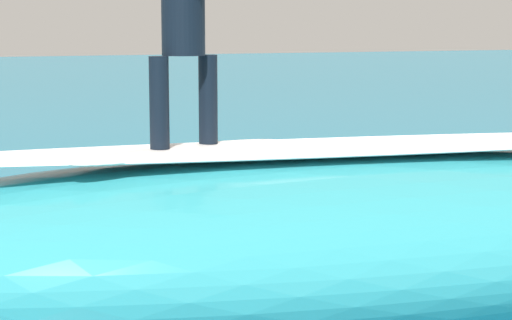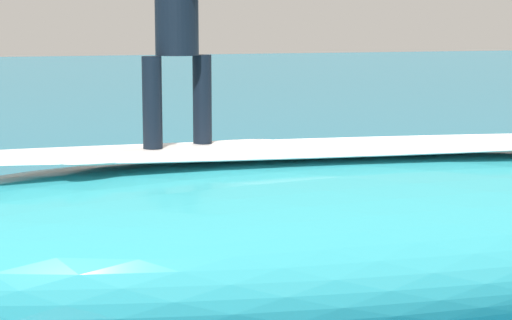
{
  "view_description": "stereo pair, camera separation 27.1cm",
  "coord_description": "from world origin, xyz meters",
  "px_view_note": "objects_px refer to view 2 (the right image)",
  "views": [
    {
      "loc": [
        3.93,
        8.67,
        2.6
      ],
      "look_at": [
        0.68,
        0.2,
        1.23
      ],
      "focal_mm": 64.92,
      "sensor_mm": 36.0,
      "label": 1
    },
    {
      "loc": [
        3.68,
        8.76,
        2.6
      ],
      "look_at": [
        0.68,
        0.2,
        1.23
      ],
      "focal_mm": 64.92,
      "sensor_mm": 36.0,
      "label": 2
    }
  ],
  "objects_px": {
    "surfboard_paddling": "(308,236)",
    "surfer_paddling": "(304,220)",
    "surfer_riding": "(177,29)",
    "surfboard_riding": "(178,151)"
  },
  "relations": [
    {
      "from": "surfer_paddling",
      "to": "surfboard_riding",
      "type": "bearing_deg",
      "value": -35.59
    },
    {
      "from": "surfboard_paddling",
      "to": "surfer_paddling",
      "type": "distance_m",
      "value": 0.21
    },
    {
      "from": "surfboard_paddling",
      "to": "surfer_paddling",
      "type": "xyz_separation_m",
      "value": [
        -0.0,
        -0.13,
        0.17
      ]
    },
    {
      "from": "surfboard_riding",
      "to": "surfboard_paddling",
      "type": "xyz_separation_m",
      "value": [
        -2.33,
        -2.89,
        -1.52
      ]
    },
    {
      "from": "surfboard_riding",
      "to": "surfer_riding",
      "type": "distance_m",
      "value": 0.97
    },
    {
      "from": "surfer_riding",
      "to": "surfer_paddling",
      "type": "bearing_deg",
      "value": -147.46
    },
    {
      "from": "surfer_riding",
      "to": "surfer_paddling",
      "type": "distance_m",
      "value": 4.47
    },
    {
      "from": "surfboard_riding",
      "to": "surfer_riding",
      "type": "bearing_deg",
      "value": 160.28
    },
    {
      "from": "surfboard_riding",
      "to": "surfer_paddling",
      "type": "distance_m",
      "value": 4.05
    },
    {
      "from": "surfer_paddling",
      "to": "surfer_riding",
      "type": "bearing_deg",
      "value": -35.59
    }
  ]
}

